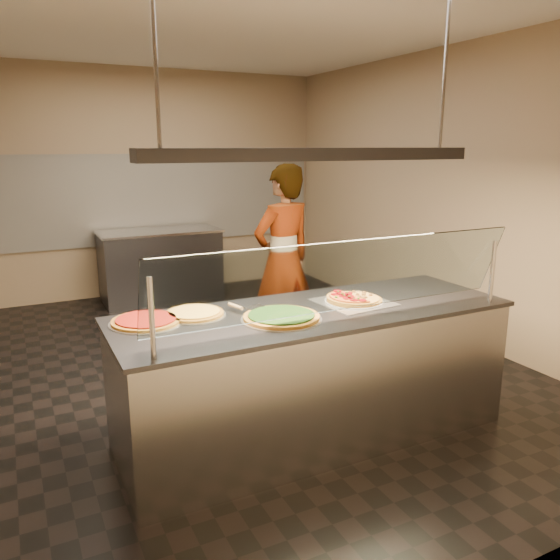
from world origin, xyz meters
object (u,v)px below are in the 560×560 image
half_pizza_sausage (364,297)px  prep_table (161,265)px  serving_counter (314,373)px  pizza_cheese (194,313)px  worker (283,260)px  sneeze_guard (344,277)px  half_pizza_pepperoni (343,299)px  pizza_tomato (146,321)px  perforated_tray (354,301)px  pizza_spatula (244,306)px  heat_lamp_housing (317,154)px  pizza_spinach (281,317)px

half_pizza_sausage → prep_table: half_pizza_sausage is taller
serving_counter → pizza_cheese: pizza_cheese is taller
pizza_cheese → serving_counter: bearing=-17.2°
half_pizza_sausage → worker: size_ratio=0.22×
serving_counter → sneeze_guard: bearing=-90.0°
half_pizza_sausage → serving_counter: bearing=-176.3°
worker → pizza_cheese: bearing=33.0°
half_pizza_pepperoni → pizza_tomato: bearing=171.8°
sneeze_guard → pizza_cheese: (-0.77, 0.58, -0.28)m
prep_table → serving_counter: bearing=-89.3°
perforated_tray → half_pizza_sausage: size_ratio=1.26×
half_pizza_sausage → pizza_spatula: bearing=169.6°
heat_lamp_housing → worker: bearing=70.5°
pizza_cheese → prep_table: size_ratio=0.26×
pizza_spinach → sneeze_guard: bearing=-40.1°
serving_counter → heat_lamp_housing: 1.48m
worker → prep_table: bearing=-88.1°
pizza_spinach → serving_counter: bearing=16.8°
pizza_cheese → sneeze_guard: bearing=-37.1°
pizza_tomato → worker: size_ratio=0.25×
sneeze_guard → perforated_tray: sneeze_guard is taller
perforated_tray → worker: bearing=81.4°
heat_lamp_housing → serving_counter: bearing=0.0°
prep_table → heat_lamp_housing: bearing=-89.3°
serving_counter → worker: bearing=70.5°
serving_counter → pizza_cheese: bearing=162.8°
worker → pizza_spatula: bearing=42.1°
pizza_tomato → half_pizza_sausage: bearing=-7.2°
pizza_spatula → prep_table: 3.87m
pizza_cheese → worker: bearing=45.6°
pizza_spatula → perforated_tray: bearing=-11.7°
prep_table → pizza_spatula: bearing=-95.9°
half_pizza_sausage → pizza_spatula: half_pizza_sausage is taller
half_pizza_pepperoni → half_pizza_sausage: 0.18m
pizza_spinach → pizza_tomato: bearing=158.6°
perforated_tray → pizza_spatula: pizza_spatula is taller
perforated_tray → prep_table: 4.02m
pizza_spatula → heat_lamp_housing: bearing=-22.8°
sneeze_guard → pizza_spinach: bearing=139.9°
worker → sneeze_guard: bearing=61.2°
sneeze_guard → pizza_spinach: 0.48m
sneeze_guard → pizza_tomato: sneeze_guard is taller
perforated_tray → pizza_tomato: pizza_tomato is taller
pizza_spatula → sneeze_guard: bearing=-50.2°
serving_counter → pizza_tomato: size_ratio=5.98×
serving_counter → pizza_tomato: (-1.09, 0.22, 0.48)m
half_pizza_sausage → pizza_tomato: size_ratio=0.88×
serving_counter → half_pizza_pepperoni: half_pizza_pepperoni is taller
prep_table → half_pizza_pepperoni: bearing=-85.9°
sneeze_guard → worker: size_ratio=1.34×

